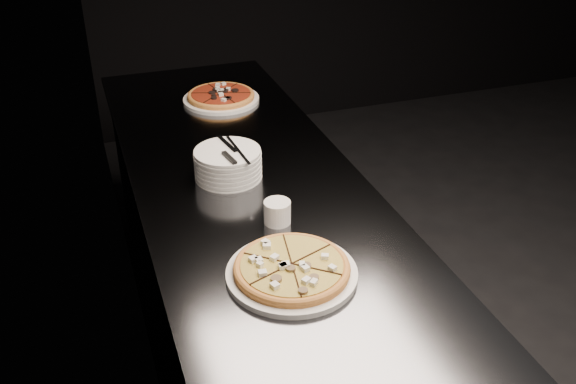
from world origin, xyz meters
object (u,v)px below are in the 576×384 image
object	(u,v)px
counter	(257,300)
ramekin	(277,211)
plate_stack	(228,164)
pizza_mushroom	(292,269)
pizza_tomato	(221,97)
cutlery	(231,151)

from	to	relation	value
counter	ramekin	bearing A→B (deg)	-87.42
counter	plate_stack	distance (m)	0.52
counter	ramekin	distance (m)	0.54
pizza_mushroom	ramekin	distance (m)	0.26
pizza_mushroom	plate_stack	world-z (taller)	plate_stack
pizza_tomato	cutlery	world-z (taller)	cutlery
cutlery	ramekin	world-z (taller)	cutlery
cutlery	ramekin	size ratio (longest dim) A/B	2.96
pizza_mushroom	cutlery	bearing A→B (deg)	91.10
cutlery	pizza_mushroom	bearing A→B (deg)	-98.69
pizza_mushroom	pizza_tomato	world-z (taller)	pizza_mushroom
cutlery	ramekin	distance (m)	0.31
cutlery	ramekin	bearing A→B (deg)	-88.98
counter	pizza_mushroom	size ratio (longest dim) A/B	6.23
pizza_tomato	counter	bearing A→B (deg)	-96.24
pizza_tomato	ramekin	world-z (taller)	ramekin
plate_stack	ramekin	bearing A→B (deg)	-78.22
ramekin	plate_stack	bearing A→B (deg)	101.78
pizza_mushroom	ramekin	size ratio (longest dim) A/B	4.94
pizza_tomato	ramekin	size ratio (longest dim) A/B	4.50
counter	pizza_mushroom	bearing A→B (deg)	-94.50
plate_stack	cutlery	world-z (taller)	cutlery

